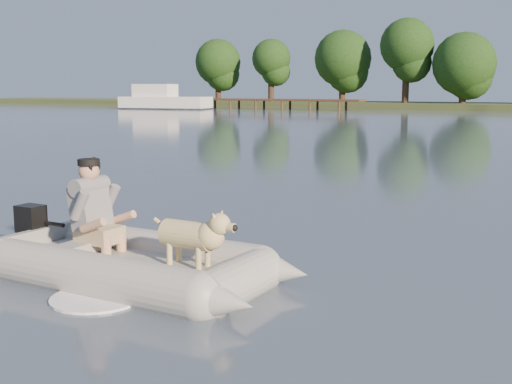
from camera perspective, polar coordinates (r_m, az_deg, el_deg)
The scene contains 7 objects.
water at distance 7.04m, azimuth -6.15°, elevation -8.01°, with size 160.00×160.00×0.00m, color slate.
dock at distance 64.81m, azimuth 1.90°, elevation 7.81°, with size 18.00×2.00×1.04m, color #4C331E, non-canonical shape.
dinghy at distance 7.08m, azimuth -10.56°, elevation -3.08°, with size 4.37×2.66×1.38m, color #A0A09B, non-canonical shape.
man at distance 7.55m, azimuth -14.40°, elevation -1.04°, with size 0.72×0.62×1.07m, color slate, non-canonical shape.
dog at distance 6.75m, azimuth -6.06°, elevation -4.23°, with size 0.93×0.33×0.62m, color tan, non-canonical shape.
outboard_motor at distance 8.29m, azimuth -19.31°, elevation -3.64°, with size 0.41×0.29×0.78m, color black, non-canonical shape.
cabin_cruiser at distance 66.12m, azimuth -8.07°, elevation 8.39°, with size 9.57×3.42×2.96m, color white, non-canonical shape.
Camera 1 is at (3.93, -5.46, 2.08)m, focal length 45.00 mm.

